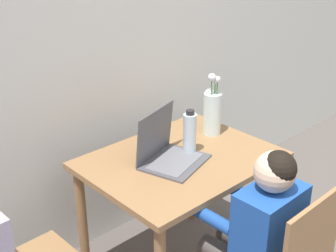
# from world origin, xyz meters

# --- Properties ---
(wall_back) EXTENTS (6.40, 0.05, 2.50)m
(wall_back) POSITION_xyz_m (0.00, 2.23, 1.25)
(wall_back) COLOR silver
(wall_back) RESTS_ON ground_plane
(dining_table) EXTENTS (0.92, 0.70, 0.71)m
(dining_table) POSITION_xyz_m (0.14, 1.66, 0.60)
(dining_table) COLOR olive
(dining_table) RESTS_ON ground_plane
(person_seated) EXTENTS (0.31, 0.42, 0.99)m
(person_seated) POSITION_xyz_m (0.07, 1.12, 0.61)
(person_seated) COLOR #1E4C9E
(person_seated) RESTS_ON ground_plane
(laptop) EXTENTS (0.37, 0.33, 0.26)m
(laptop) POSITION_xyz_m (0.07, 1.68, 0.76)
(laptop) COLOR #4C4C51
(laptop) RESTS_ON dining_table
(flower_vase) EXTENTS (0.10, 0.10, 0.35)m
(flower_vase) POSITION_xyz_m (0.46, 1.75, 0.84)
(flower_vase) COLOR silver
(flower_vase) RESTS_ON dining_table
(water_bottle) EXTENTS (0.07, 0.07, 0.23)m
(water_bottle) POSITION_xyz_m (0.21, 1.67, 0.81)
(water_bottle) COLOR silver
(water_bottle) RESTS_ON dining_table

